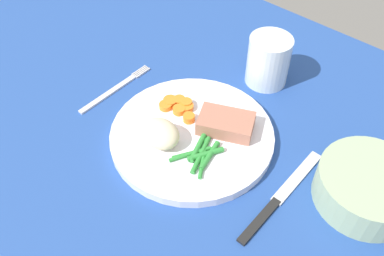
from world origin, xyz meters
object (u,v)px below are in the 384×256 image
meat_portion (226,123)px  knife (280,197)px  fork (115,89)px  water_glass (268,64)px  salad_bowl (368,186)px  dinner_plate (192,135)px

meat_portion → knife: meat_portion is taller
meat_portion → knife: (13.76, -4.51, -2.64)cm
meat_portion → fork: 22.85cm
meat_portion → water_glass: bearing=100.3°
fork → water_glass: bearing=46.2°
knife → salad_bowl: (9.09, 8.12, 2.81)cm
knife → water_glass: size_ratio=2.21×
water_glass → knife: bearing=-51.0°
knife → water_glass: water_glass is taller
fork → salad_bowl: (45.11, 8.09, 2.81)cm
water_glass → meat_portion: bearing=-79.7°
fork → water_glass: 28.45cm
knife → water_glass: bearing=130.1°
fork → water_glass: (19.32, 20.55, 3.74)cm
meat_portion → salad_bowl: bearing=9.0°
meat_portion → water_glass: size_ratio=0.95×
salad_bowl → fork: bearing=-169.8°
fork → dinner_plate: bearing=0.2°
salad_bowl → knife: bearing=-138.3°
water_glass → salad_bowl: size_ratio=0.63×
water_glass → salad_bowl: 28.65cm
water_glass → salad_bowl: (25.78, -12.46, -0.93)cm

